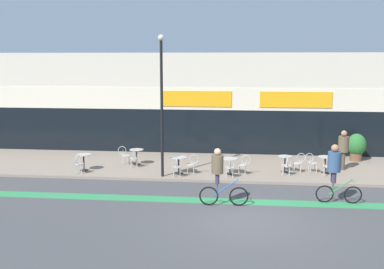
{
  "coord_description": "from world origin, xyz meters",
  "views": [
    {
      "loc": [
        -0.34,
        -14.12,
        5.27
      ],
      "look_at": [
        -2.5,
        6.41,
        1.76
      ],
      "focal_mm": 42.0,
      "sensor_mm": 36.0,
      "label": 1
    }
  ],
  "objects_px": {
    "cafe_chair_2_near": "(177,166)",
    "lamp_post": "(162,98)",
    "cafe_chair_1_side": "(124,154)",
    "cafe_chair_3_side": "(244,163)",
    "pedestrian_near_end": "(343,146)",
    "bistro_table_1": "(137,154)",
    "cyclist_1": "(219,173)",
    "cafe_chair_0_near": "(79,163)",
    "cafe_chair_2_side": "(192,163)",
    "bistro_table_5": "(325,161)",
    "cyclist_0": "(335,168)",
    "bistro_table_2": "(179,162)",
    "bistro_table_4": "(285,161)",
    "bistro_table_0": "(84,159)",
    "cafe_chair_5_side": "(311,161)",
    "bistro_table_3": "(230,163)",
    "cafe_chair_4_side": "(299,161)",
    "cafe_chair_4_near": "(286,164)",
    "planter_pot": "(356,146)",
    "cafe_chair_5_near": "(328,165)",
    "cafe_chair_3_near": "(230,166)",
    "cafe_chair_1_near": "(134,157)"
  },
  "relations": [
    {
      "from": "cafe_chair_3_side",
      "to": "planter_pot",
      "type": "xyz_separation_m",
      "value": [
        5.71,
        3.41,
        0.23
      ]
    },
    {
      "from": "cafe_chair_2_near",
      "to": "cafe_chair_5_side",
      "type": "bearing_deg",
      "value": -81.76
    },
    {
      "from": "cafe_chair_1_side",
      "to": "cafe_chair_2_side",
      "type": "bearing_deg",
      "value": -25.06
    },
    {
      "from": "cafe_chair_2_side",
      "to": "cafe_chair_4_side",
      "type": "bearing_deg",
      "value": -175.4
    },
    {
      "from": "planter_pot",
      "to": "pedestrian_near_end",
      "type": "bearing_deg",
      "value": -119.06
    },
    {
      "from": "cafe_chair_3_side",
      "to": "pedestrian_near_end",
      "type": "bearing_deg",
      "value": -157.93
    },
    {
      "from": "cafe_chair_1_near",
      "to": "cafe_chair_5_side",
      "type": "xyz_separation_m",
      "value": [
        8.26,
        -0.06,
        0.0
      ]
    },
    {
      "from": "bistro_table_1",
      "to": "cyclist_1",
      "type": "bearing_deg",
      "value": -51.77
    },
    {
      "from": "bistro_table_5",
      "to": "cafe_chair_3_side",
      "type": "bearing_deg",
      "value": -169.13
    },
    {
      "from": "bistro_table_0",
      "to": "bistro_table_2",
      "type": "relative_size",
      "value": 0.99
    },
    {
      "from": "bistro_table_5",
      "to": "planter_pot",
      "type": "relative_size",
      "value": 0.54
    },
    {
      "from": "bistro_table_5",
      "to": "cyclist_0",
      "type": "distance_m",
      "value": 4.1
    },
    {
      "from": "cafe_chair_2_side",
      "to": "cyclist_0",
      "type": "xyz_separation_m",
      "value": [
        5.58,
        -3.18,
        0.69
      ]
    },
    {
      "from": "cafe_chair_0_near",
      "to": "cyclist_0",
      "type": "height_order",
      "value": "cyclist_0"
    },
    {
      "from": "cafe_chair_4_near",
      "to": "lamp_post",
      "type": "distance_m",
      "value": 6.25
    },
    {
      "from": "bistro_table_0",
      "to": "bistro_table_4",
      "type": "relative_size",
      "value": 1.01
    },
    {
      "from": "bistro_table_3",
      "to": "cyclist_1",
      "type": "xyz_separation_m",
      "value": [
        -0.3,
        -4.07,
        0.57
      ]
    },
    {
      "from": "lamp_post",
      "to": "cafe_chair_1_side",
      "type": "bearing_deg",
      "value": 137.48
    },
    {
      "from": "pedestrian_near_end",
      "to": "cafe_chair_3_side",
      "type": "bearing_deg",
      "value": 10.92
    },
    {
      "from": "cafe_chair_4_side",
      "to": "cafe_chair_5_near",
      "type": "height_order",
      "value": "same"
    },
    {
      "from": "bistro_table_0",
      "to": "pedestrian_near_end",
      "type": "distance_m",
      "value": 12.11
    },
    {
      "from": "bistro_table_1",
      "to": "pedestrian_near_end",
      "type": "relative_size",
      "value": 0.41
    },
    {
      "from": "bistro_table_4",
      "to": "cafe_chair_4_near",
      "type": "distance_m",
      "value": 0.63
    },
    {
      "from": "cafe_chair_4_side",
      "to": "bistro_table_3",
      "type": "bearing_deg",
      "value": 6.94
    },
    {
      "from": "cafe_chair_1_side",
      "to": "cafe_chair_5_near",
      "type": "bearing_deg",
      "value": -9.64
    },
    {
      "from": "bistro_table_5",
      "to": "cafe_chair_4_near",
      "type": "relative_size",
      "value": 0.84
    },
    {
      "from": "bistro_table_2",
      "to": "cafe_chair_5_side",
      "type": "height_order",
      "value": "cafe_chair_5_side"
    },
    {
      "from": "cafe_chair_4_near",
      "to": "cyclist_1",
      "type": "xyz_separation_m",
      "value": [
        -2.81,
        -4.08,
        0.57
      ]
    },
    {
      "from": "cafe_chair_0_near",
      "to": "planter_pot",
      "type": "bearing_deg",
      "value": -68.31
    },
    {
      "from": "cafe_chair_1_side",
      "to": "cyclist_0",
      "type": "relative_size",
      "value": 0.41
    },
    {
      "from": "cafe_chair_1_side",
      "to": "cafe_chair_2_near",
      "type": "distance_m",
      "value": 3.62
    },
    {
      "from": "bistro_table_4",
      "to": "bistro_table_3",
      "type": "bearing_deg",
      "value": -165.76
    },
    {
      "from": "cafe_chair_3_side",
      "to": "cafe_chair_5_near",
      "type": "height_order",
      "value": "same"
    },
    {
      "from": "bistro_table_1",
      "to": "cyclist_1",
      "type": "relative_size",
      "value": 0.36
    },
    {
      "from": "cafe_chair_2_near",
      "to": "lamp_post",
      "type": "height_order",
      "value": "lamp_post"
    },
    {
      "from": "bistro_table_5",
      "to": "bistro_table_1",
      "type": "bearing_deg",
      "value": 175.67
    },
    {
      "from": "cafe_chair_0_near",
      "to": "cafe_chair_5_side",
      "type": "distance_m",
      "value": 10.55
    },
    {
      "from": "bistro_table_0",
      "to": "cyclist_1",
      "type": "relative_size",
      "value": 0.36
    },
    {
      "from": "bistro_table_1",
      "to": "bistro_table_0",
      "type": "bearing_deg",
      "value": -147.3
    },
    {
      "from": "bistro_table_3",
      "to": "cafe_chair_0_near",
      "type": "relative_size",
      "value": 0.81
    },
    {
      "from": "cafe_chair_0_near",
      "to": "cafe_chair_2_side",
      "type": "bearing_deg",
      "value": -79.77
    },
    {
      "from": "cafe_chair_3_near",
      "to": "bistro_table_4",
      "type": "bearing_deg",
      "value": -66.77
    },
    {
      "from": "cafe_chair_2_side",
      "to": "cyclist_1",
      "type": "height_order",
      "value": "cyclist_1"
    },
    {
      "from": "cafe_chair_0_near",
      "to": "cafe_chair_2_side",
      "type": "xyz_separation_m",
      "value": [
        5.1,
        0.51,
        0.0
      ]
    },
    {
      "from": "bistro_table_1",
      "to": "bistro_table_4",
      "type": "bearing_deg",
      "value": -5.96
    },
    {
      "from": "cyclist_1",
      "to": "cafe_chair_5_side",
      "type": "bearing_deg",
      "value": 47.02
    },
    {
      "from": "bistro_table_3",
      "to": "bistro_table_5",
      "type": "height_order",
      "value": "bistro_table_5"
    },
    {
      "from": "cyclist_1",
      "to": "cafe_chair_4_side",
      "type": "bearing_deg",
      "value": 50.91
    },
    {
      "from": "cafe_chair_2_side",
      "to": "cafe_chair_3_near",
      "type": "xyz_separation_m",
      "value": [
        1.69,
        -0.48,
        0.0
      ]
    },
    {
      "from": "bistro_table_2",
      "to": "cafe_chair_2_near",
      "type": "bearing_deg",
      "value": -89.34
    }
  ]
}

